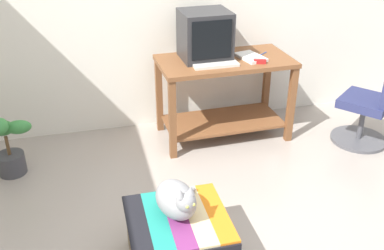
{
  "coord_description": "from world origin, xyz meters",
  "views": [
    {
      "loc": [
        -0.76,
        -2.04,
        2.12
      ],
      "look_at": [
        -0.03,
        0.85,
        0.55
      ],
      "focal_mm": 41.45,
      "sensor_mm": 36.0,
      "label": 1
    }
  ],
  "objects": [
    {
      "name": "book",
      "position": [
        0.7,
        1.56,
        0.79
      ],
      "size": [
        0.25,
        0.33,
        0.03
      ],
      "primitive_type": "cube",
      "rotation": [
        0.0,
        0.0,
        0.24
      ],
      "color": "white",
      "rests_on": "desk"
    },
    {
      "name": "desk",
      "position": [
        0.47,
        1.6,
        0.53
      ],
      "size": [
        1.23,
        0.67,
        0.78
      ],
      "rotation": [
        0.0,
        0.0,
        0.03
      ],
      "color": "brown",
      "rests_on": "ground_plane"
    },
    {
      "name": "tv_monitor",
      "position": [
        0.3,
        1.67,
        0.99
      ],
      "size": [
        0.44,
        0.42,
        0.43
      ],
      "rotation": [
        0.0,
        0.0,
        0.03
      ],
      "color": "#28282B",
      "rests_on": "desk"
    },
    {
      "name": "office_chair",
      "position": [
        1.74,
        1.12,
        0.39
      ],
      "size": [
        0.59,
        0.59,
        0.89
      ],
      "rotation": [
        0.0,
        0.0,
        3.82
      ],
      "color": "#4C4C51",
      "rests_on": "ground_plane"
    },
    {
      "name": "keyboard",
      "position": [
        0.33,
        1.45,
        0.79
      ],
      "size": [
        0.4,
        0.16,
        0.02
      ],
      "primitive_type": "cube",
      "rotation": [
        0.0,
        0.0,
        0.01
      ],
      "color": "beige",
      "rests_on": "desk"
    },
    {
      "name": "stapler",
      "position": [
        0.73,
        1.41,
        0.8
      ],
      "size": [
        0.12,
        0.07,
        0.04
      ],
      "primitive_type": "cube",
      "rotation": [
        0.0,
        0.0,
        1.26
      ],
      "color": "#A31E1E",
      "rests_on": "desk"
    },
    {
      "name": "potted_plant",
      "position": [
        -1.47,
        1.39,
        0.27
      ],
      "size": [
        0.41,
        0.33,
        0.57
      ],
      "color": "#3D3D42",
      "rests_on": "ground_plane"
    },
    {
      "name": "ottoman_with_blanket",
      "position": [
        -0.33,
        0.04,
        0.18
      ],
      "size": [
        0.62,
        0.59,
        0.37
      ],
      "color": "#7A664C",
      "rests_on": "ground_plane"
    },
    {
      "name": "cat",
      "position": [
        -0.32,
        0.06,
        0.48
      ],
      "size": [
        0.33,
        0.4,
        0.27
      ],
      "rotation": [
        0.0,
        0.0,
        0.29
      ],
      "color": "gray",
      "rests_on": "ottoman_with_blanket"
    },
    {
      "name": "pen",
      "position": [
        0.85,
        1.64,
        0.78
      ],
      "size": [
        0.12,
        0.09,
        0.01
      ],
      "primitive_type": "cylinder",
      "rotation": [
        0.0,
        1.57,
        0.66
      ],
      "color": "#2351B2",
      "rests_on": "desk"
    }
  ]
}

